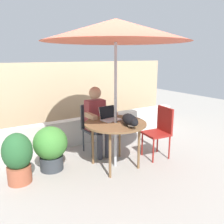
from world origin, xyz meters
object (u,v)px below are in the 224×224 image
object	(u,v)px
chair_occupied	(93,124)
cat	(130,120)
patio_table	(115,127)
potted_plant_by_chair	(51,146)
laptop	(109,116)
person_seated	(97,117)
patio_umbrella	(116,30)
chair_empty	(160,128)
potted_plant_near_fence	(18,157)

from	to	relation	value
chair_occupied	cat	xyz separation A→B (m)	(0.09, -1.01, 0.30)
patio_table	potted_plant_by_chair	bearing A→B (deg)	153.87
chair_occupied	laptop	world-z (taller)	laptop
person_seated	cat	distance (m)	0.87
chair_occupied	person_seated	size ratio (longest dim) A/B	0.73
person_seated	laptop	world-z (taller)	person_seated
patio_umbrella	person_seated	size ratio (longest dim) A/B	1.85
laptop	person_seated	bearing A→B (deg)	92.12
cat	chair_empty	bearing A→B (deg)	11.17
chair_empty	potted_plant_by_chair	bearing A→B (deg)	162.97
patio_umbrella	potted_plant_near_fence	world-z (taller)	patio_umbrella
potted_plant_by_chair	person_seated	bearing A→B (deg)	9.09
laptop	cat	world-z (taller)	laptop
potted_plant_by_chair	cat	bearing A→B (deg)	-34.93
chair_occupied	cat	bearing A→B (deg)	-84.72
laptop	potted_plant_by_chair	xyz separation A→B (m)	(-0.93, 0.24, -0.42)
potted_plant_by_chair	patio_umbrella	bearing A→B (deg)	-26.13
patio_table	chair_empty	distance (m)	0.90
person_seated	potted_plant_by_chair	xyz separation A→B (m)	(-0.92, -0.15, -0.31)
chair_empty	potted_plant_near_fence	size ratio (longest dim) A/B	1.22
person_seated	potted_plant_near_fence	size ratio (longest dim) A/B	1.68
chair_occupied	person_seated	bearing A→B (deg)	-90.00
chair_empty	potted_plant_near_fence	xyz separation A→B (m)	(-2.31, 0.41, -0.14)
cat	potted_plant_by_chair	size ratio (longest dim) A/B	0.88
chair_empty	potted_plant_near_fence	distance (m)	2.35
person_seated	potted_plant_by_chair	size ratio (longest dim) A/B	1.75
chair_empty	cat	bearing A→B (deg)	-168.83
chair_empty	person_seated	bearing A→B (deg)	141.60
chair_occupied	laptop	xyz separation A→B (m)	(0.01, -0.55, 0.28)
person_seated	potted_plant_by_chair	bearing A→B (deg)	-170.91
patio_table	potted_plant_near_fence	distance (m)	1.49
laptop	cat	size ratio (longest dim) A/B	0.52
patio_umbrella	potted_plant_near_fence	xyz separation A→B (m)	(-1.43, 0.31, -1.73)
patio_umbrella	person_seated	distance (m)	1.54
patio_umbrella	potted_plant_by_chair	size ratio (longest dim) A/B	3.24
potted_plant_near_fence	potted_plant_by_chair	distance (m)	0.53
patio_table	chair_occupied	bearing A→B (deg)	90.00
patio_table	person_seated	xyz separation A→B (m)	(0.00, 0.60, 0.02)
chair_occupied	cat	world-z (taller)	cat
chair_occupied	potted_plant_near_fence	bearing A→B (deg)	-162.83
chair_occupied	potted_plant_by_chair	bearing A→B (deg)	-161.62
chair_empty	person_seated	world-z (taller)	person_seated
chair_empty	laptop	xyz separation A→B (m)	(-0.87, 0.31, 0.28)
patio_table	potted_plant_near_fence	size ratio (longest dim) A/B	1.32
patio_table	laptop	bearing A→B (deg)	86.07
chair_empty	potted_plant_by_chair	distance (m)	1.88
cat	potted_plant_near_fence	size ratio (longest dim) A/B	0.84
patio_table	chair_empty	xyz separation A→B (m)	(0.88, -0.10, -0.15)
chair_empty	person_seated	size ratio (longest dim) A/B	0.73
person_seated	laptop	xyz separation A→B (m)	(0.01, -0.39, 0.11)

